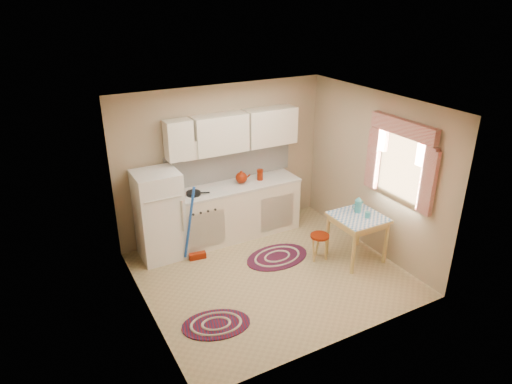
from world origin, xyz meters
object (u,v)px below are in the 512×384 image
(base_cabinets, at_px, (233,212))
(stool, at_px, (319,247))
(table, at_px, (356,238))
(fridge, at_px, (159,216))

(base_cabinets, relative_size, stool, 5.36)
(table, distance_m, stool, 0.58)
(table, relative_size, stool, 1.71)
(fridge, bearing_deg, table, -29.85)
(fridge, distance_m, stool, 2.48)
(base_cabinets, height_order, stool, base_cabinets)
(stool, bearing_deg, base_cabinets, 122.58)
(table, bearing_deg, fridge, 150.15)
(fridge, height_order, stool, fridge)
(fridge, relative_size, stool, 3.33)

